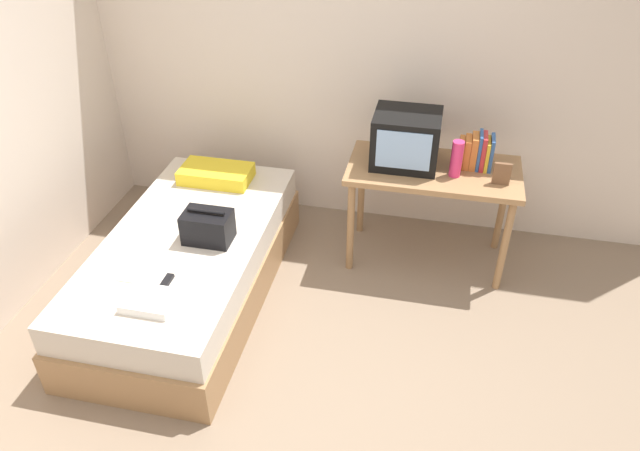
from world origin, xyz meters
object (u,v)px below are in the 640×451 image
(bed, at_px, (190,265))
(picture_frame, at_px, (502,174))
(desk, at_px, (433,180))
(folded_towel, at_px, (150,301))
(tv, at_px, (406,139))
(magazine, at_px, (143,267))
(pillow, at_px, (216,174))
(remote_dark, at_px, (165,283))
(water_bottle, at_px, (456,159))
(book_row, at_px, (476,152))
(handbag, at_px, (208,227))

(bed, height_order, picture_frame, picture_frame)
(desk, distance_m, folded_towel, 2.02)
(tv, xyz_separation_m, magazine, (-1.42, -1.15, -0.44))
(magazine, distance_m, folded_towel, 0.34)
(tv, distance_m, pillow, 1.41)
(desk, height_order, remote_dark, desk)
(water_bottle, relative_size, folded_towel, 0.89)
(book_row, distance_m, pillow, 1.85)
(picture_frame, xyz_separation_m, magazine, (-2.06, -1.00, -0.33))
(tv, xyz_separation_m, handbag, (-1.14, -0.80, -0.34))
(bed, relative_size, remote_dark, 12.82)
(tv, relative_size, handbag, 1.47)
(picture_frame, bearing_deg, book_row, 130.04)
(bed, bearing_deg, folded_towel, -83.80)
(pillow, relative_size, remote_dark, 3.29)
(picture_frame, distance_m, folded_towel, 2.29)
(handbag, bearing_deg, desk, 29.62)
(water_bottle, relative_size, pillow, 0.48)
(tv, distance_m, handbag, 1.43)
(desk, bearing_deg, picture_frame, -15.77)
(handbag, bearing_deg, bed, 175.21)
(book_row, distance_m, remote_dark, 2.17)
(tv, distance_m, folded_towel, 1.95)
(bed, bearing_deg, desk, 26.30)
(pillow, bearing_deg, magazine, -93.60)
(desk, xyz_separation_m, folded_towel, (-1.45, -1.41, -0.14))
(pillow, bearing_deg, book_row, 3.94)
(water_bottle, height_order, magazine, water_bottle)
(water_bottle, xyz_separation_m, book_row, (0.13, 0.15, -0.01))
(pillow, bearing_deg, desk, 1.75)
(bed, height_order, folded_towel, folded_towel)
(tv, relative_size, water_bottle, 1.77)
(book_row, distance_m, folded_towel, 2.29)
(tv, distance_m, magazine, 1.88)
(picture_frame, bearing_deg, pillow, 177.89)
(desk, bearing_deg, book_row, 16.67)
(bed, distance_m, picture_frame, 2.13)
(folded_towel, bearing_deg, desk, 44.25)
(water_bottle, distance_m, picture_frame, 0.30)
(handbag, bearing_deg, pillow, 106.73)
(desk, distance_m, book_row, 0.34)
(handbag, xyz_separation_m, folded_towel, (-0.10, -0.64, -0.07))
(book_row, relative_size, picture_frame, 1.65)
(water_bottle, xyz_separation_m, picture_frame, (0.29, -0.05, -0.05))
(magazine, bearing_deg, book_row, 32.36)
(magazine, xyz_separation_m, folded_towel, (0.18, -0.29, 0.02))
(picture_frame, bearing_deg, tv, 166.45)
(desk, relative_size, magazine, 4.00)
(folded_towel, bearing_deg, magazine, 122.05)
(bed, relative_size, picture_frame, 13.19)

